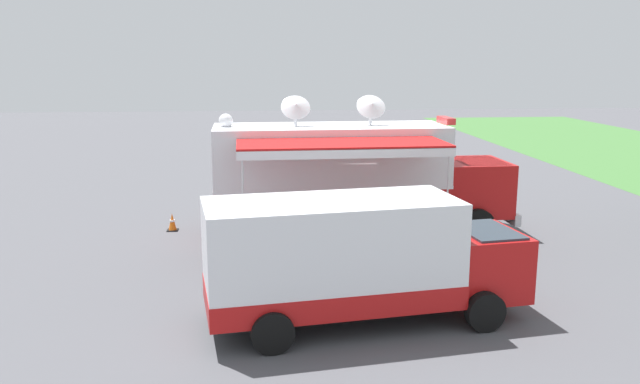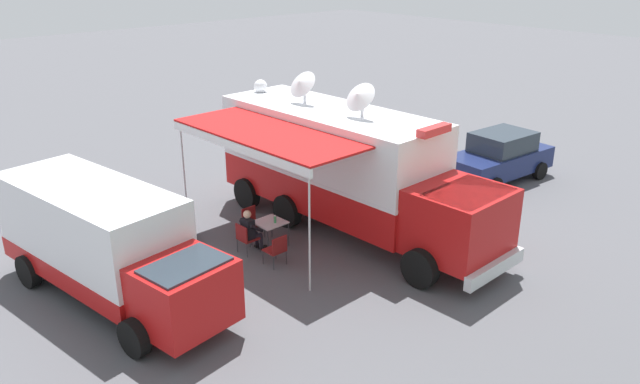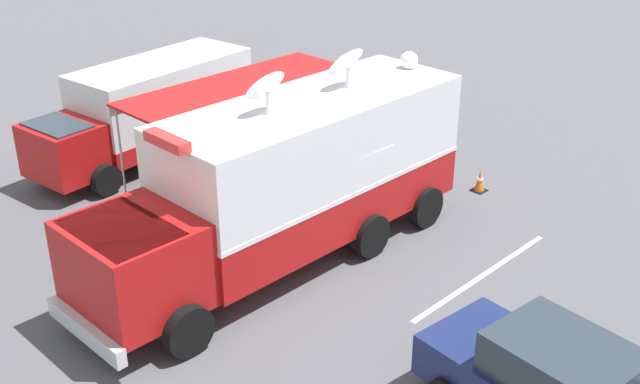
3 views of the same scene
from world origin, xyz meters
TOP-DOWN VIEW (x-y plane):
  - ground_plane at (0.00, 0.00)m, footprint 100.00×100.00m
  - lot_stripe at (-3.51, -1.67)m, footprint 0.25×4.80m
  - command_truck at (0.01, 0.75)m, footprint 5.05×9.55m
  - folding_table at (2.46, 0.19)m, footprint 0.82×0.82m
  - water_bottle at (2.38, 0.34)m, footprint 0.07×0.07m
  - folding_chair_at_table at (3.26, 0.13)m, footprint 0.49×0.49m
  - folding_chair_beside_table at (2.48, -0.66)m, footprint 0.49×0.49m
  - folding_chair_spare_by_truck at (3.07, 1.27)m, footprint 0.49×0.49m
  - seated_responder at (3.07, 0.12)m, footprint 0.67×0.56m
  - trash_bin at (4.04, -1.76)m, footprint 0.57×0.57m
  - traffic_cone at (-0.95, -5.09)m, footprint 0.36×0.36m
  - support_truck at (6.97, -0.22)m, footprint 3.07×7.02m
  - car_behind_truck at (-6.96, 1.47)m, footprint 4.32×2.25m

SIDE VIEW (x-z plane):
  - ground_plane at x=0.00m, z-range 0.00..0.00m
  - lot_stripe at x=-3.51m, z-range 0.00..0.01m
  - traffic_cone at x=-0.95m, z-range -0.01..0.57m
  - trash_bin at x=4.04m, z-range 0.00..0.91m
  - folding_chair_at_table at x=3.26m, z-range 0.08..0.95m
  - folding_chair_beside_table at x=2.48m, z-range 0.08..0.95m
  - folding_chair_spare_by_truck at x=3.07m, z-range 0.08..0.95m
  - seated_responder at x=3.07m, z-range 0.03..1.28m
  - folding_table at x=2.46m, z-range 0.31..1.04m
  - water_bottle at x=2.38m, z-range 0.72..0.95m
  - car_behind_truck at x=-6.96m, z-range 0.00..1.76m
  - support_truck at x=6.97m, z-range 0.04..2.74m
  - command_truck at x=0.01m, z-range -0.32..4.21m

